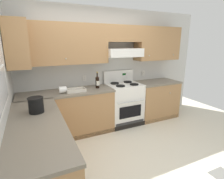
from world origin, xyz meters
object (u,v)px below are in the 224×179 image
at_px(stove, 124,103).
at_px(bowl, 76,91).
at_px(bucket, 36,105).
at_px(wine_bottle, 97,81).
at_px(paper_towel_roll, 63,90).

height_order(stove, bowl, stove).
xyz_separation_m(stove, bucket, (-1.85, -0.91, 0.54)).
xyz_separation_m(wine_bottle, paper_towel_roll, (-0.73, -0.10, -0.07)).
distance_m(stove, bowl, 1.20).
height_order(wine_bottle, paper_towel_roll, wine_bottle).
relative_size(stove, bucket, 5.71).
height_order(wine_bottle, bowl, wine_bottle).
bearing_deg(bowl, paper_towel_roll, -178.58).
distance_m(wine_bottle, bucket, 1.53).
xyz_separation_m(bowl, bucket, (-0.74, -0.83, 0.09)).
bearing_deg(stove, bucket, -153.77).
xyz_separation_m(stove, wine_bottle, (-0.63, 0.01, 0.57)).
bearing_deg(bowl, bucket, -131.66).
distance_m(bowl, bucket, 1.11).
relative_size(stove, paper_towel_roll, 8.60).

